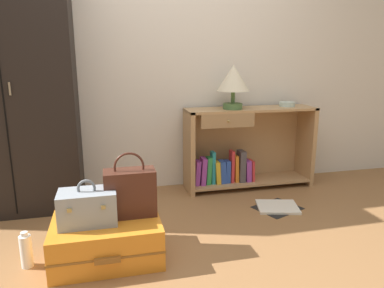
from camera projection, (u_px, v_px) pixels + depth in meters
The scene contains 11 objects.
ground_plane at pixel (197, 272), 2.03m from camera, with size 9.00×9.00×0.00m, color olive.
back_wall at pixel (155, 45), 3.15m from camera, with size 6.40×0.10×2.60m, color silver.
wardrobe at pixel (10, 86), 2.68m from camera, with size 0.94×0.47×1.96m.
bookshelf at pixel (243, 150), 3.34m from camera, with size 1.20×0.33×0.75m.
table_lamp at pixel (233, 80), 3.12m from camera, with size 0.29×0.29×0.39m.
bowl at pixel (287, 104), 3.34m from camera, with size 0.15×0.15×0.04m, color silver.
suitcase_large at pixel (107, 239), 2.15m from camera, with size 0.64×0.48×0.25m.
train_case at pixel (88, 207), 2.07m from camera, with size 0.33×0.21×0.27m.
handbag at pixel (130, 192), 2.17m from camera, with size 0.31×0.15×0.40m.
bottle at pixel (26, 251), 2.07m from camera, with size 0.07×0.07×0.22m.
open_book_on_floor at pixel (277, 207), 2.91m from camera, with size 0.42×0.39×0.02m.
Camera 1 is at (-0.45, -1.75, 1.18)m, focal length 33.51 mm.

